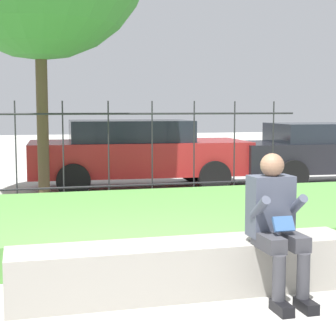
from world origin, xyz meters
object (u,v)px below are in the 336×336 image
Objects in this scene: stone_bench at (186,271)px; car_parked_center at (137,152)px; car_parked_right at (336,151)px; person_seated_reader at (276,220)px.

car_parked_center is (0.90, 6.52, 0.55)m from stone_bench.
stone_bench is at bearing -94.49° from car_parked_center.
car_parked_right is (5.23, 6.09, 0.51)m from stone_bench.
car_parked_center is at bearing 177.01° from car_parked_right.
car_parked_right is at bearing -2.28° from car_parked_center.
car_parked_right is at bearing 49.33° from stone_bench.
person_seated_reader is at bearing -88.10° from car_parked_center.
car_parked_right is (4.33, -0.43, -0.03)m from car_parked_center.
stone_bench is 0.92m from person_seated_reader.
stone_bench is 0.70× the size of car_parked_center.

